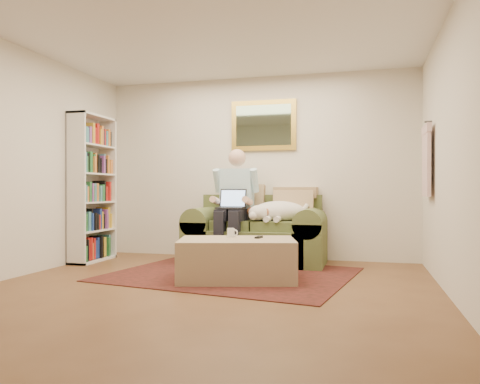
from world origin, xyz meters
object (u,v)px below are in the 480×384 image
at_px(ottoman, 237,260).
at_px(laptop, 232,203).
at_px(coffee_mug, 231,233).
at_px(bookshelf, 92,188).
at_px(seated_man, 233,206).
at_px(sofa, 256,239).
at_px(sleeping_dog, 279,212).

bearing_deg(ottoman, laptop, 108.92).
relative_size(laptop, coffee_mug, 3.53).
bearing_deg(laptop, ottoman, -71.08).
bearing_deg(bookshelf, ottoman, -19.83).
distance_m(seated_man, coffee_mug, 0.97).
relative_size(coffee_mug, bookshelf, 0.05).
bearing_deg(coffee_mug, laptop, 105.16).
height_order(sofa, seated_man, seated_man).
bearing_deg(seated_man, coffee_mug, -75.98).
xyz_separation_m(ottoman, coffee_mug, (-0.12, 0.16, 0.27)).
distance_m(sofa, laptop, 0.61).
bearing_deg(laptop, sleeping_dog, 13.64).
relative_size(seated_man, laptop, 4.33).
bearing_deg(sleeping_dog, ottoman, -102.80).
xyz_separation_m(sofa, bookshelf, (-2.21, -0.41, 0.69)).
bearing_deg(seated_man, laptop, -90.00).
relative_size(sleeping_dog, ottoman, 0.61).
bearing_deg(ottoman, coffee_mug, 125.32).
relative_size(ottoman, coffee_mug, 12.29).
bearing_deg(laptop, seated_man, 90.00).
bearing_deg(sleeping_dog, sofa, 164.26).
xyz_separation_m(laptop, coffee_mug, (0.22, -0.83, -0.30)).
height_order(sofa, coffee_mug, sofa).
xyz_separation_m(sofa, seated_man, (-0.27, -0.17, 0.45)).
distance_m(sleeping_dog, bookshelf, 2.58).
relative_size(seated_man, coffee_mug, 15.29).
relative_size(seated_man, ottoman, 1.24).
distance_m(sofa, sleeping_dog, 0.51).
xyz_separation_m(seated_man, laptop, (-0.00, -0.07, 0.04)).
bearing_deg(sofa, laptop, -138.98).
bearing_deg(coffee_mug, sofa, 87.44).
xyz_separation_m(seated_man, coffee_mug, (0.22, -0.90, -0.27)).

